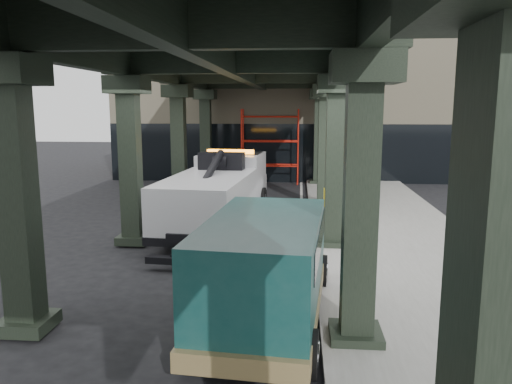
% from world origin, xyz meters
% --- Properties ---
extents(ground, '(90.00, 90.00, 0.00)m').
position_xyz_m(ground, '(0.00, 0.00, 0.00)').
color(ground, black).
rests_on(ground, ground).
extents(sidewalk, '(5.00, 40.00, 0.15)m').
position_xyz_m(sidewalk, '(4.50, 2.00, 0.07)').
color(sidewalk, gray).
rests_on(sidewalk, ground).
extents(lane_stripe, '(0.12, 38.00, 0.01)m').
position_xyz_m(lane_stripe, '(1.70, 2.00, 0.01)').
color(lane_stripe, silver).
rests_on(lane_stripe, ground).
extents(viaduct, '(7.40, 32.00, 6.40)m').
position_xyz_m(viaduct, '(-0.40, 2.00, 5.46)').
color(viaduct, black).
rests_on(viaduct, ground).
extents(building, '(22.00, 10.00, 8.00)m').
position_xyz_m(building, '(2.00, 20.00, 4.00)').
color(building, '#C6B793').
rests_on(building, ground).
extents(scaffolding, '(3.08, 0.88, 4.00)m').
position_xyz_m(scaffolding, '(0.00, 14.64, 2.11)').
color(scaffolding, red).
rests_on(scaffolding, ground).
extents(tow_truck, '(2.93, 8.34, 2.69)m').
position_xyz_m(tow_truck, '(-1.13, 4.38, 1.31)').
color(tow_truck, black).
rests_on(tow_truck, ground).
extents(towed_van, '(2.53, 5.50, 2.17)m').
position_xyz_m(towed_van, '(0.99, -3.36, 1.16)').
color(towed_van, '#12403E').
rests_on(towed_van, ground).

